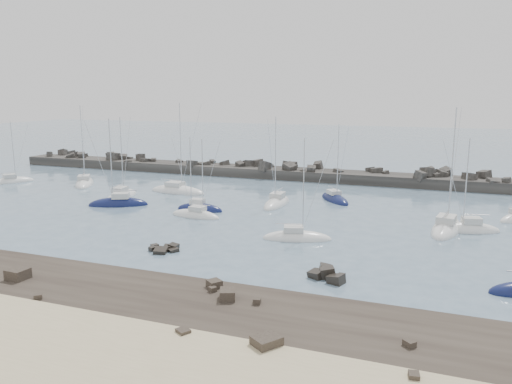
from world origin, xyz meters
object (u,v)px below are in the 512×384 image
sailboat_6 (277,204)px  sailboat_9 (468,230)px  sailboat_1 (85,184)px  sailboat_3 (122,197)px  sailboat_4 (178,192)px  sailboat_5 (196,216)px  sailboat_8 (335,200)px  sailboat_14 (200,209)px  sailboat_10 (446,229)px  sailboat_7 (297,238)px  sailboat_0 (12,182)px  sailboat_2 (118,204)px

sailboat_6 → sailboat_9: sailboat_6 is taller
sailboat_1 → sailboat_9: sailboat_1 is taller
sailboat_3 → sailboat_4: bearing=48.2°
sailboat_5 → sailboat_8: size_ratio=0.91×
sailboat_5 → sailboat_4: bearing=127.1°
sailboat_1 → sailboat_3: bearing=-29.5°
sailboat_6 → sailboat_14: bearing=-140.9°
sailboat_9 → sailboat_14: bearing=-177.6°
sailboat_10 → sailboat_5: bearing=-172.0°
sailboat_7 → sailboat_3: bearing=159.1°
sailboat_5 → sailboat_10: (30.97, 4.38, 0.02)m
sailboat_10 → sailboat_14: (-32.10, -0.98, -0.00)m
sailboat_0 → sailboat_14: sailboat_0 is taller
sailboat_2 → sailboat_9: sailboat_2 is taller
sailboat_3 → sailboat_7: (31.74, -12.10, -0.02)m
sailboat_2 → sailboat_5: bearing=-8.8°
sailboat_4 → sailboat_10: bearing=-12.6°
sailboat_6 → sailboat_4: bearing=170.7°
sailboat_3 → sailboat_14: bearing=-12.5°
sailboat_8 → sailboat_9: size_ratio=1.04×
sailboat_0 → sailboat_6: 50.87m
sailboat_6 → sailboat_10: size_ratio=0.89×
sailboat_5 → sailboat_10: bearing=8.0°
sailboat_2 → sailboat_6: sailboat_6 is taller
sailboat_8 → sailboat_10: bearing=-37.3°
sailboat_2 → sailboat_6: 23.01m
sailboat_0 → sailboat_8: size_ratio=0.95×
sailboat_1 → sailboat_14: sailboat_1 is taller
sailboat_1 → sailboat_7: (44.80, -19.48, -0.01)m
sailboat_3 → sailboat_4: (6.08, 6.80, -0.01)m
sailboat_2 → sailboat_6: (21.38, 8.51, -0.01)m
sailboat_3 → sailboat_6: (24.12, 3.85, -0.01)m
sailboat_14 → sailboat_0: bearing=169.5°
sailboat_6 → sailboat_7: bearing=-64.5°
sailboat_8 → sailboat_14: (-16.25, -13.05, 0.02)m
sailboat_6 → sailboat_14: sailboat_6 is taller
sailboat_3 → sailboat_1: bearing=150.5°
sailboat_2 → sailboat_4: 11.93m
sailboat_7 → sailboat_14: bearing=152.1°
sailboat_5 → sailboat_8: (15.13, 16.45, 0.00)m
sailboat_3 → sailboat_10: size_ratio=0.87×
sailboat_0 → sailboat_5: 44.53m
sailboat_2 → sailboat_7: 29.94m
sailboat_1 → sailboat_4: bearing=-1.7°
sailboat_1 → sailboat_14: 30.26m
sailboat_0 → sailboat_6: (50.87, -0.55, 0.01)m
sailboat_0 → sailboat_10: size_ratio=0.76×
sailboat_7 → sailboat_8: (-0.25, 21.79, 0.00)m
sailboat_6 → sailboat_7: sailboat_6 is taller
sailboat_1 → sailboat_6: (37.18, -3.52, 0.00)m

